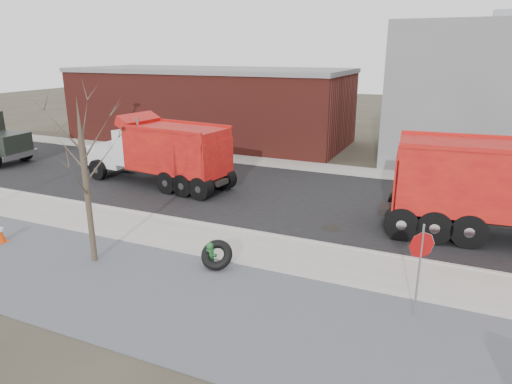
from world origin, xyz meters
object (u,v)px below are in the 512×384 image
at_px(fire_hydrant, 210,255).
at_px(truck_tire, 217,255).
at_px(dump_truck_red_b, 161,151).
at_px(stop_sign, 421,254).

bearing_deg(fire_hydrant, truck_tire, 0.42).
bearing_deg(dump_truck_red_b, truck_tire, 141.70).
bearing_deg(fire_hydrant, stop_sign, 2.65).
height_order(fire_hydrant, dump_truck_red_b, dump_truck_red_b).
xyz_separation_m(fire_hydrant, dump_truck_red_b, (-6.62, 6.93, 1.38)).
relative_size(truck_tire, stop_sign, 0.45).
bearing_deg(dump_truck_red_b, stop_sign, 157.19).
distance_m(fire_hydrant, truck_tire, 0.26).
bearing_deg(stop_sign, truck_tire, 162.13).
bearing_deg(truck_tire, fire_hydrant, 174.21).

